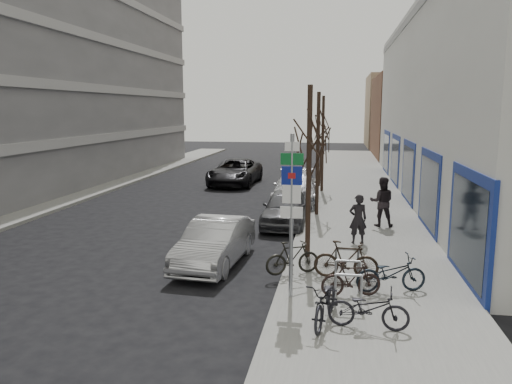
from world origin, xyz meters
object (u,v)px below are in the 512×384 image
(meter_mid, at_px, (304,203))
(meter_back, at_px, (312,184))
(tree_mid, at_px, (318,125))
(bike_near_right, at_px, (351,279))
(bike_rack, at_px, (348,272))
(bike_near_left, at_px, (326,298))
(bike_far_curb, at_px, (368,305))
(pedestrian_near, at_px, (358,219))
(tree_near, at_px, (310,131))
(bike_mid_curb, at_px, (391,271))
(highway_sign_pole, at_px, (292,206))
(parked_car_back, at_px, (296,189))
(pedestrian_far, at_px, (382,201))
(parked_car_front, at_px, (215,243))
(bike_far_inner, at_px, (346,260))
(lane_car, at_px, (235,172))
(parked_car_mid, at_px, (286,208))
(tree_far, at_px, (323,121))
(bike_mid_inner, at_px, (292,257))
(meter_front, at_px, (292,236))

(meter_mid, xyz_separation_m, meter_back, (0.00, 5.50, 0.00))
(tree_mid, distance_m, bike_near_right, 10.44)
(bike_rack, height_order, bike_near_right, bike_near_right)
(meter_back, relative_size, bike_near_left, 0.68)
(bike_far_curb, xyz_separation_m, pedestrian_near, (0.02, 6.94, 0.34))
(tree_near, distance_m, bike_near_left, 6.03)
(bike_near_right, height_order, bike_mid_curb, bike_mid_curb)
(highway_sign_pole, distance_m, parked_car_back, 13.16)
(meter_mid, bearing_deg, pedestrian_near, -56.50)
(pedestrian_far, bearing_deg, parked_car_front, 46.94)
(bike_mid_curb, height_order, bike_far_inner, bike_mid_curb)
(highway_sign_pole, relative_size, bike_mid_curb, 2.30)
(lane_car, bearing_deg, parked_car_mid, -66.16)
(lane_car, bearing_deg, bike_mid_curb, -65.03)
(bike_near_right, xyz_separation_m, pedestrian_near, (0.34, 5.13, 0.40))
(tree_mid, relative_size, parked_car_mid, 1.27)
(bike_mid_curb, relative_size, pedestrian_near, 1.05)
(bike_mid_curb, bearing_deg, lane_car, 8.85)
(tree_mid, height_order, parked_car_front, tree_mid)
(bike_near_left, height_order, pedestrian_near, pedestrian_near)
(tree_far, relative_size, pedestrian_near, 3.18)
(tree_far, height_order, parked_car_back, tree_far)
(tree_near, height_order, tree_far, same)
(tree_far, xyz_separation_m, bike_near_right, (1.28, -16.26, -3.49))
(tree_near, height_order, bike_mid_inner, tree_near)
(bike_near_right, relative_size, bike_mid_inner, 0.95)
(parked_car_back, distance_m, pedestrian_near, 8.14)
(meter_front, xyz_separation_m, bike_near_left, (1.16, -4.44, -0.19))
(meter_mid, height_order, meter_back, same)
(meter_back, distance_m, bike_mid_inner, 12.29)
(bike_near_left, height_order, bike_far_inner, bike_near_left)
(tree_near, relative_size, bike_near_left, 2.93)
(meter_mid, distance_m, meter_back, 5.50)
(tree_near, height_order, bike_near_left, tree_near)
(pedestrian_far, bearing_deg, lane_car, -51.48)
(parked_car_mid, bearing_deg, bike_far_curb, -73.10)
(tree_mid, xyz_separation_m, lane_car, (-5.58, 9.07, -3.29))
(bike_mid_inner, height_order, pedestrian_far, pedestrian_far)
(parked_car_mid, xyz_separation_m, pedestrian_near, (2.82, -2.93, 0.27))
(meter_front, distance_m, pedestrian_far, 6.03)
(meter_back, height_order, lane_car, lane_car)
(meter_back, distance_m, bike_far_inner, 12.53)
(tree_near, distance_m, tree_far, 13.00)
(tree_near, bearing_deg, bike_near_left, -81.87)
(parked_car_front, height_order, parked_car_back, parked_car_back)
(bike_rack, relative_size, meter_front, 1.78)
(bike_near_right, bearing_deg, parked_car_front, 45.75)
(tree_near, distance_m, bike_mid_inner, 3.91)
(bike_mid_curb, relative_size, bike_mid_inner, 1.13)
(bike_near_right, bearing_deg, pedestrian_far, -23.68)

